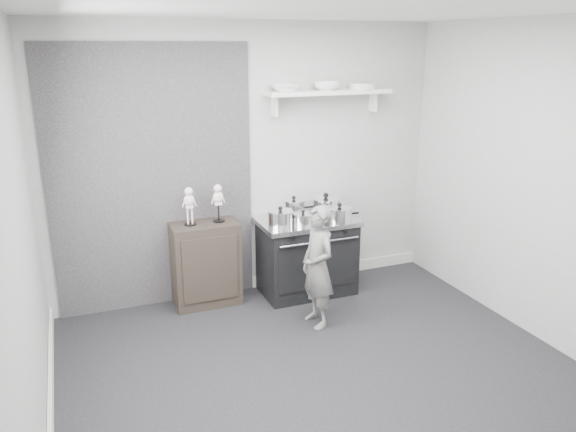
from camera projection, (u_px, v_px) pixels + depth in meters
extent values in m
plane|color=black|center=(324.00, 375.00, 4.38)|extent=(4.00, 4.00, 0.00)
cube|color=#A1A19F|center=(249.00, 162.00, 5.59)|extent=(4.00, 0.02, 2.70)
cube|color=#A1A19F|center=(512.00, 320.00, 2.39)|extent=(4.00, 0.02, 2.70)
cube|color=#A1A19F|center=(19.00, 246.00, 3.28)|extent=(0.02, 3.60, 2.70)
cube|color=#A1A19F|center=(543.00, 185.00, 4.70)|extent=(0.02, 3.60, 2.70)
cube|color=silver|center=(332.00, 8.00, 3.59)|extent=(4.00, 3.60, 0.02)
cube|color=black|center=(154.00, 181.00, 5.27)|extent=(1.90, 0.02, 2.50)
cube|color=silver|center=(337.00, 269.00, 6.30)|extent=(2.00, 0.03, 0.12)
cube|color=silver|center=(51.00, 431.00, 3.66)|extent=(0.03, 3.60, 0.12)
cube|color=white|center=(329.00, 92.00, 5.56)|extent=(1.30, 0.26, 0.04)
cube|color=white|center=(275.00, 106.00, 5.46)|extent=(0.03, 0.12, 0.20)
cube|color=white|center=(373.00, 102.00, 5.85)|extent=(0.03, 0.12, 0.20)
cube|color=black|center=(307.00, 258.00, 5.77)|extent=(0.93, 0.56, 0.74)
cube|color=silver|center=(307.00, 222.00, 5.65)|extent=(0.98, 0.59, 0.05)
cube|color=black|center=(297.00, 269.00, 5.43)|extent=(0.39, 0.02, 0.48)
cube|color=black|center=(338.00, 263.00, 5.59)|extent=(0.39, 0.02, 0.48)
cylinder|color=silver|center=(320.00, 242.00, 5.41)|extent=(0.83, 0.02, 0.02)
cylinder|color=black|center=(293.00, 238.00, 5.30)|extent=(0.04, 0.03, 0.04)
cylinder|color=black|center=(319.00, 234.00, 5.40)|extent=(0.04, 0.03, 0.04)
cylinder|color=black|center=(345.00, 231.00, 5.50)|extent=(0.04, 0.03, 0.04)
cube|color=black|center=(206.00, 264.00, 5.50)|extent=(0.64, 0.37, 0.83)
imported|color=slate|center=(318.00, 267.00, 5.03)|extent=(0.31, 0.43, 1.13)
cylinder|color=white|center=(280.00, 219.00, 5.43)|extent=(0.24, 0.24, 0.14)
cylinder|color=white|center=(280.00, 211.00, 5.41)|extent=(0.25, 0.25, 0.01)
sphere|color=black|center=(280.00, 208.00, 5.40)|extent=(0.04, 0.04, 0.04)
cylinder|color=black|center=(296.00, 217.00, 5.49)|extent=(0.10, 0.02, 0.02)
cylinder|color=white|center=(294.00, 209.00, 5.72)|extent=(0.22, 0.22, 0.16)
cylinder|color=white|center=(294.00, 200.00, 5.69)|extent=(0.23, 0.23, 0.01)
sphere|color=black|center=(294.00, 198.00, 5.69)|extent=(0.04, 0.04, 0.04)
cylinder|color=black|center=(307.00, 207.00, 5.77)|extent=(0.10, 0.02, 0.02)
cylinder|color=white|center=(326.00, 207.00, 5.79)|extent=(0.29, 0.29, 0.16)
cylinder|color=white|center=(326.00, 198.00, 5.76)|extent=(0.30, 0.30, 0.01)
sphere|color=black|center=(326.00, 195.00, 5.75)|extent=(0.05, 0.05, 0.05)
cylinder|color=black|center=(342.00, 205.00, 5.86)|extent=(0.10, 0.02, 0.02)
cylinder|color=white|center=(339.00, 215.00, 5.56)|extent=(0.25, 0.25, 0.13)
cylinder|color=white|center=(339.00, 208.00, 5.54)|extent=(0.26, 0.26, 0.01)
sphere|color=black|center=(340.00, 205.00, 5.53)|extent=(0.05, 0.05, 0.05)
cylinder|color=black|center=(354.00, 213.00, 5.62)|extent=(0.10, 0.02, 0.02)
cylinder|color=white|center=(303.00, 220.00, 5.47)|extent=(0.19, 0.19, 0.10)
cylinder|color=white|center=(303.00, 214.00, 5.45)|extent=(0.20, 0.20, 0.01)
sphere|color=black|center=(303.00, 212.00, 5.44)|extent=(0.03, 0.03, 0.03)
cylinder|color=black|center=(316.00, 218.00, 5.51)|extent=(0.10, 0.02, 0.02)
imported|color=white|center=(285.00, 88.00, 5.38)|extent=(0.28, 0.28, 0.07)
imported|color=white|center=(327.00, 86.00, 5.53)|extent=(0.26, 0.26, 0.08)
cylinder|color=silver|center=(362.00, 86.00, 5.68)|extent=(0.28, 0.28, 0.06)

